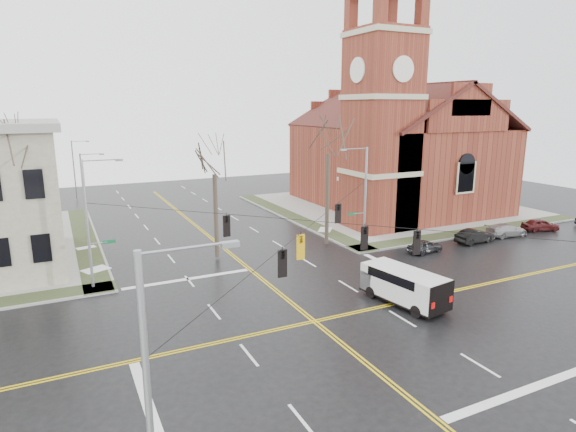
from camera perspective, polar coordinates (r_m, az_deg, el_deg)
name	(u,v)px	position (r m, az deg, el deg)	size (l,w,h in m)	color
ground	(314,321)	(29.60, 3.14, -12.36)	(120.00, 120.00, 0.00)	black
sidewalks	(314,320)	(29.56, 3.14, -12.23)	(80.00, 80.00, 0.17)	gray
road_markings	(314,321)	(29.59, 3.14, -12.35)	(100.00, 100.00, 0.01)	gold
church	(393,141)	(61.39, 12.36, 8.69)	(24.28, 27.48, 27.50)	maroon
signal_pole_ne	(364,195)	(43.24, 8.96, 2.52)	(2.75, 0.22, 9.00)	gray
signal_pole_nw	(90,221)	(35.71, -22.44, -0.50)	(2.75, 0.22, 9.00)	gray
signal_pole_sw	(155,400)	(14.21, -15.47, -20.27)	(2.75, 0.22, 9.00)	gray
span_wires	(316,221)	(27.53, 3.30, -0.61)	(23.02, 23.02, 0.03)	black
traffic_signals	(321,237)	(27.16, 3.96, -2.44)	(8.21, 8.26, 1.30)	black
streetlight_north_a	(85,190)	(52.03, -22.94, 2.85)	(2.30, 0.20, 8.00)	gray
streetlight_north_b	(75,168)	(71.84, -23.93, 5.27)	(2.30, 0.20, 8.00)	gray
cargo_van	(401,283)	(32.57, 13.27, -7.75)	(3.26, 6.21, 2.25)	white
parked_car_a	(425,246)	(44.10, 15.92, -3.45)	(1.38, 3.44, 1.17)	black
parked_car_b	(475,236)	(48.65, 21.25, -2.24)	(1.40, 4.01, 1.32)	black
parked_car_c	(506,230)	(52.38, 24.46, -1.52)	(1.77, 4.36, 1.26)	#9C9B9E
parked_car_d	(540,225)	(56.16, 27.74, -0.93)	(1.52, 3.78, 1.29)	#491516
tree_nw_far	(18,154)	(37.70, -29.34, 6.39)	(4.00, 4.00, 13.05)	#312A1F
tree_nw_near	(214,169)	(39.68, -8.73, 5.56)	(4.00, 4.00, 10.56)	#312A1F
tree_ne	(328,147)	(43.40, 4.79, 8.16)	(4.00, 4.00, 12.56)	#312A1F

